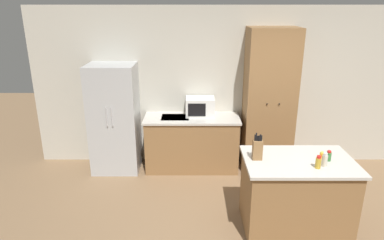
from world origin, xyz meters
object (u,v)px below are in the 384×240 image
object	(u,v)px
spice_bottle_tall_dark	(326,160)
pantry_cabinet	(270,102)
microwave	(201,107)
spice_bottle_short_red	(329,156)
refrigerator	(115,119)
spice_bottle_green_herb	(319,163)
spice_bottle_amber_oil	(323,156)
knife_block	(258,149)

from	to	relation	value
spice_bottle_tall_dark	pantry_cabinet	bearing A→B (deg)	97.95
microwave	spice_bottle_short_red	distance (m)	2.25
refrigerator	spice_bottle_green_herb	world-z (taller)	refrigerator
microwave	spice_bottle_green_herb	distance (m)	2.29
spice_bottle_green_herb	pantry_cabinet	bearing A→B (deg)	94.97
spice_bottle_green_herb	refrigerator	bearing A→B (deg)	145.41
microwave	spice_bottle_amber_oil	xyz separation A→B (m)	(1.38, -1.68, -0.09)
pantry_cabinet	spice_bottle_short_red	size ratio (longest dim) A/B	18.71
microwave	spice_bottle_short_red	xyz separation A→B (m)	(1.44, -1.73, -0.07)
spice_bottle_amber_oil	spice_bottle_green_herb	distance (m)	0.27
spice_bottle_tall_dark	spice_bottle_green_herb	world-z (taller)	spice_bottle_tall_dark
knife_block	spice_bottle_short_red	size ratio (longest dim) A/B	2.67
spice_bottle_short_red	spice_bottle_amber_oil	bearing A→B (deg)	140.75
refrigerator	pantry_cabinet	xyz separation A→B (m)	(2.46, 0.03, 0.27)
spice_bottle_amber_oil	microwave	bearing A→B (deg)	129.28
refrigerator	spice_bottle_green_herb	size ratio (longest dim) A/B	11.78
knife_block	spice_bottle_green_herb	xyz separation A→B (m)	(0.63, -0.23, -0.05)
spice_bottle_tall_dark	spice_bottle_green_herb	distance (m)	0.10
microwave	knife_block	bearing A→B (deg)	-69.81
knife_block	spice_bottle_short_red	xyz separation A→B (m)	(0.81, -0.04, -0.07)
spice_bottle_amber_oil	spice_bottle_green_herb	xyz separation A→B (m)	(-0.13, -0.24, 0.03)
microwave	knife_block	xyz separation A→B (m)	(0.62, -1.69, -0.00)
spice_bottle_tall_dark	spice_bottle_green_herb	size ratio (longest dim) A/B	1.06
spice_bottle_green_herb	microwave	bearing A→B (deg)	123.05
spice_bottle_short_red	spice_bottle_green_herb	size ratio (longest dim) A/B	0.83
microwave	knife_block	size ratio (longest dim) A/B	1.41
spice_bottle_amber_oil	refrigerator	bearing A→B (deg)	150.26
microwave	spice_bottle_tall_dark	distance (m)	2.30
pantry_cabinet	knife_block	world-z (taller)	pantry_cabinet
refrigerator	spice_bottle_green_herb	distance (m)	3.19
knife_block	spice_bottle_tall_dark	xyz separation A→B (m)	(0.72, -0.18, -0.05)
spice_bottle_short_red	spice_bottle_amber_oil	xyz separation A→B (m)	(-0.06, 0.05, -0.02)
spice_bottle_tall_dark	spice_bottle_amber_oil	distance (m)	0.19
refrigerator	microwave	world-z (taller)	refrigerator
spice_bottle_short_red	spice_bottle_amber_oil	size ratio (longest dim) A/B	1.38
refrigerator	knife_block	distance (m)	2.55
spice_bottle_tall_dark	knife_block	bearing A→B (deg)	166.22
spice_bottle_amber_oil	spice_bottle_green_herb	bearing A→B (deg)	-118.15
knife_block	spice_bottle_amber_oil	xyz separation A→B (m)	(0.75, 0.01, -0.08)
knife_block	spice_bottle_green_herb	world-z (taller)	knife_block
microwave	spice_bottle_short_red	world-z (taller)	microwave
pantry_cabinet	spice_bottle_amber_oil	distance (m)	1.64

